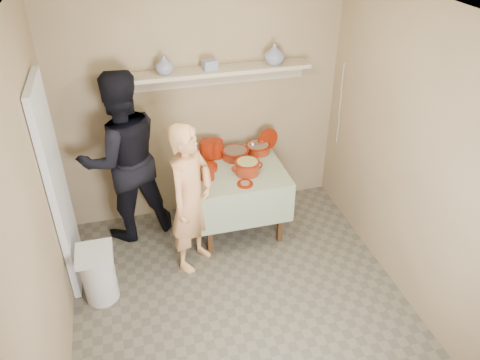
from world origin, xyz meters
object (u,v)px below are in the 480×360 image
object	(u,v)px
person_cook	(191,199)
trash_bin	(99,274)
serving_table	(236,177)
cazuela_rice	(247,166)
person_helper	(123,158)

from	to	relation	value
person_cook	trash_bin	bearing A→B (deg)	149.74
serving_table	cazuela_rice	size ratio (longest dim) A/B	2.95
person_helper	serving_table	bearing A→B (deg)	154.51
serving_table	cazuela_rice	bearing A→B (deg)	-61.09
person_cook	cazuela_rice	world-z (taller)	person_cook
cazuela_rice	trash_bin	bearing A→B (deg)	-159.64
person_helper	serving_table	distance (m)	1.19
person_helper	serving_table	xyz separation A→B (m)	(1.13, -0.22, -0.28)
person_helper	trash_bin	size ratio (longest dim) A/B	3.29
cazuela_rice	serving_table	bearing A→B (deg)	118.91
person_cook	serving_table	bearing A→B (deg)	-6.67
serving_table	person_cook	bearing A→B (deg)	-140.44
person_cook	cazuela_rice	xyz separation A→B (m)	(0.64, 0.31, 0.07)
person_cook	serving_table	world-z (taller)	person_cook
person_helper	serving_table	world-z (taller)	person_helper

